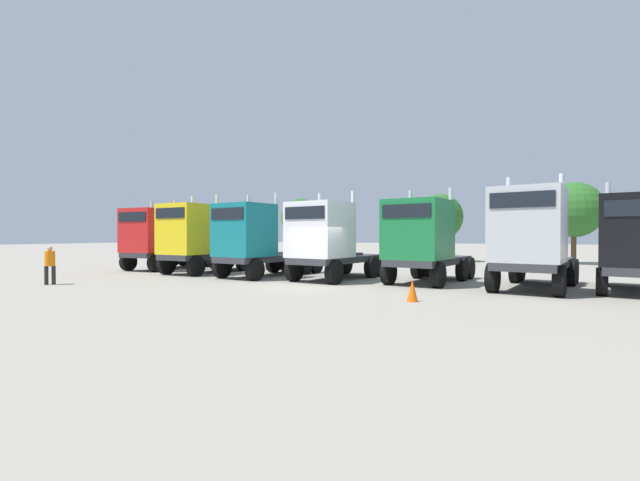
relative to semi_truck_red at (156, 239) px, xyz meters
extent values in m
plane|color=gray|center=(12.43, -2.96, -1.93)|extent=(200.00, 200.00, 0.00)
cube|color=#333338|center=(-0.05, 1.20, -0.97)|extent=(2.43, 6.07, 0.30)
cube|color=red|center=(0.03, -0.65, 0.49)|extent=(2.49, 2.38, 2.61)
cube|color=black|center=(0.07, -1.81, 1.27)|extent=(2.10, 0.12, 0.55)
cylinder|color=silver|center=(0.92, 0.68, 0.79)|extent=(0.19, 0.19, 3.21)
cylinder|color=silver|center=(-0.97, 0.61, 0.79)|extent=(0.19, 0.19, 3.21)
cylinder|color=#333338|center=(-0.10, 2.51, -0.76)|extent=(1.14, 1.14, 0.12)
cylinder|color=black|center=(1.14, -1.05, -1.40)|extent=(0.39, 1.08, 1.07)
cylinder|color=black|center=(-1.06, -1.14, -1.40)|extent=(0.39, 1.08, 1.07)
cylinder|color=black|center=(1.00, 2.63, -1.40)|extent=(0.39, 1.08, 1.07)
cylinder|color=black|center=(-1.20, 2.55, -1.40)|extent=(0.39, 1.08, 1.07)
cylinder|color=black|center=(0.95, 3.73, -1.40)|extent=(0.39, 1.08, 1.07)
cylinder|color=black|center=(-1.24, 3.65, -1.40)|extent=(0.39, 1.08, 1.07)
cube|color=#333338|center=(4.11, 0.37, -0.97)|extent=(2.55, 6.26, 0.30)
cube|color=yellow|center=(4.00, -1.53, 0.53)|extent=(2.53, 2.46, 2.71)
cube|color=black|center=(3.94, -2.71, 1.36)|extent=(2.10, 0.16, 0.55)
cylinder|color=silver|center=(5.03, -0.28, 0.83)|extent=(0.19, 0.19, 3.31)
cylinder|color=silver|center=(3.13, -0.17, 0.83)|extent=(0.19, 0.19, 3.31)
cylinder|color=#333338|center=(4.19, 1.72, -0.76)|extent=(1.16, 1.16, 0.12)
cylinder|color=black|center=(5.08, -2.06, -1.40)|extent=(0.41, 1.08, 1.06)
cylinder|color=black|center=(2.88, -1.93, -1.40)|extent=(0.41, 1.08, 1.06)
cylinder|color=black|center=(5.29, 1.78, -1.40)|extent=(0.41, 1.08, 1.06)
cylinder|color=black|center=(3.10, 1.90, -1.40)|extent=(0.41, 1.08, 1.06)
cylinder|color=black|center=(5.36, 2.88, -1.40)|extent=(0.41, 1.08, 1.06)
cylinder|color=black|center=(3.16, 3.00, -1.40)|extent=(0.41, 1.08, 1.06)
cube|color=#333338|center=(8.33, 0.07, -0.99)|extent=(3.00, 6.51, 0.30)
cube|color=#14727A|center=(8.07, -1.90, 0.46)|extent=(2.68, 2.60, 2.59)
cube|color=black|center=(7.92, -3.06, 1.23)|extent=(2.09, 0.31, 0.55)
cylinder|color=silver|center=(9.18, -0.73, 0.76)|extent=(0.20, 0.20, 3.19)
cylinder|color=silver|center=(7.30, -0.48, 0.76)|extent=(0.20, 0.20, 3.19)
cylinder|color=#333338|center=(8.51, 1.44, -0.78)|extent=(1.23, 1.23, 0.12)
cylinder|color=black|center=(9.10, -2.49, -1.41)|extent=(0.48, 1.08, 1.04)
cylinder|color=black|center=(6.92, -2.20, -1.41)|extent=(0.48, 1.08, 1.04)
cylinder|color=black|center=(9.62, 1.45, -1.41)|extent=(0.48, 1.08, 1.04)
cylinder|color=black|center=(7.44, 1.74, -1.41)|extent=(0.48, 1.08, 1.04)
cylinder|color=black|center=(9.77, 2.54, -1.41)|extent=(0.48, 1.08, 1.04)
cylinder|color=black|center=(7.59, 2.83, -1.41)|extent=(0.48, 1.08, 1.04)
cube|color=#333338|center=(12.29, 0.15, -0.96)|extent=(2.93, 6.11, 0.30)
cube|color=white|center=(12.07, -1.54, 0.45)|extent=(2.70, 2.75, 2.52)
cube|color=black|center=(11.91, -2.78, 1.19)|extent=(2.09, 0.31, 0.55)
cylinder|color=silver|center=(13.19, -0.29, 0.75)|extent=(0.20, 0.20, 3.12)
cylinder|color=silver|center=(11.31, -0.05, 0.75)|extent=(0.20, 0.20, 3.12)
cylinder|color=#333338|center=(12.45, 1.43, -0.75)|extent=(1.23, 1.23, 0.12)
cylinder|color=black|center=(13.09, -2.21, -1.40)|extent=(0.48, 1.11, 1.07)
cylinder|color=black|center=(10.91, -1.93, -1.40)|extent=(0.48, 1.11, 1.07)
cylinder|color=black|center=(13.55, 1.33, -1.40)|extent=(0.48, 1.11, 1.07)
cylinder|color=black|center=(11.37, 1.62, -1.40)|extent=(0.48, 1.11, 1.07)
cylinder|color=black|center=(13.69, 2.43, -1.40)|extent=(0.48, 1.11, 1.07)
cylinder|color=black|center=(11.51, 2.71, -1.40)|extent=(0.48, 1.11, 1.07)
cube|color=#333338|center=(16.62, 0.70, -0.97)|extent=(2.95, 5.88, 0.30)
cube|color=#197238|center=(16.41, -0.81, 0.45)|extent=(2.73, 2.90, 2.54)
cube|color=black|center=(16.23, -2.11, 1.20)|extent=(2.09, 0.33, 0.55)
cylinder|color=silver|center=(17.55, 0.50, 0.75)|extent=(0.20, 0.20, 3.14)
cylinder|color=silver|center=(15.67, 0.76, 0.75)|extent=(0.20, 0.20, 3.14)
cylinder|color=#333338|center=(16.79, 1.92, -0.76)|extent=(1.24, 1.24, 0.12)
cylinder|color=black|center=(17.42, -1.55, -1.40)|extent=(0.49, 1.10, 1.07)
cylinder|color=black|center=(15.24, -1.25, -1.40)|extent=(0.49, 1.10, 1.07)
cylinder|color=black|center=(17.88, 1.75, -1.40)|extent=(0.49, 1.10, 1.07)
cylinder|color=black|center=(15.70, 2.05, -1.40)|extent=(0.49, 1.10, 1.07)
cylinder|color=black|center=(18.03, 2.84, -1.40)|extent=(0.49, 1.10, 1.07)
cylinder|color=black|center=(15.85, 3.14, -1.40)|extent=(0.49, 1.10, 1.07)
cube|color=#333338|center=(20.98, 0.30, -0.93)|extent=(3.12, 6.62, 0.30)
cube|color=#B7BABF|center=(20.69, -1.65, 0.59)|extent=(2.73, 2.75, 2.75)
cube|color=black|center=(20.50, -2.87, 1.44)|extent=(2.08, 0.35, 0.55)
cylinder|color=silver|center=(21.83, -0.45, 0.89)|extent=(0.20, 0.20, 3.35)
cylinder|color=silver|center=(19.95, -0.16, 0.89)|extent=(0.20, 0.20, 3.35)
cylinder|color=#333338|center=(21.18, 1.68, -0.72)|extent=(1.25, 1.25, 0.12)
cylinder|color=black|center=(21.70, -2.32, -1.38)|extent=(0.51, 1.14, 1.10)
cylinder|color=black|center=(19.52, -2.00, -1.38)|extent=(0.51, 1.14, 1.10)
cylinder|color=black|center=(22.30, 1.70, -1.38)|extent=(0.51, 1.14, 1.10)
cylinder|color=black|center=(20.12, 2.02, -1.38)|extent=(0.51, 1.14, 1.10)
cylinder|color=black|center=(22.46, 2.79, -1.38)|extent=(0.51, 1.14, 1.10)
cylinder|color=black|center=(20.29, 3.11, -1.38)|extent=(0.51, 1.14, 1.10)
cube|color=#333338|center=(24.43, 0.70, -1.03)|extent=(2.91, 5.92, 0.30)
cube|color=black|center=(24.21, -1.02, 0.38)|extent=(2.66, 2.51, 2.52)
cylinder|color=silver|center=(23.43, 0.36, 0.68)|extent=(0.20, 0.20, 3.12)
cylinder|color=#333338|center=(24.59, 1.94, -0.82)|extent=(1.23, 1.23, 0.12)
cylinder|color=black|center=(23.06, -1.28, -1.43)|extent=(0.48, 1.04, 1.00)
cylinder|color=black|center=(23.50, 2.07, -1.43)|extent=(0.48, 1.04, 1.00)
cylinder|color=black|center=(23.64, 3.16, -1.43)|extent=(0.48, 1.04, 1.00)
cylinder|color=#242424|center=(2.03, -7.92, -1.53)|extent=(0.23, 0.23, 0.81)
cylinder|color=#242424|center=(2.23, -7.73, -1.53)|extent=(0.23, 0.23, 0.81)
cylinder|color=orange|center=(2.13, -7.83, -0.80)|extent=(0.57, 0.57, 0.64)
sphere|color=tan|center=(2.13, -7.83, -0.37)|extent=(0.22, 0.22, 0.22)
cone|color=#F2590C|center=(17.40, -5.58, -1.58)|extent=(0.36, 0.36, 0.71)
cylinder|color=#4C3823|center=(-1.25, 20.58, -0.76)|extent=(0.36, 0.36, 2.34)
sphere|color=#286023|center=(-1.25, 20.58, 2.03)|extent=(4.06, 4.06, 4.06)
cylinder|color=#4C3823|center=(13.92, 16.52, -0.87)|extent=(0.36, 0.36, 2.13)
sphere|color=#286023|center=(13.92, 16.52, 1.70)|extent=(3.75, 3.75, 3.75)
cylinder|color=#4C3823|center=(23.46, 17.83, -0.74)|extent=(0.36, 0.36, 2.40)
sphere|color=#286023|center=(23.46, 17.83, 2.10)|extent=(4.09, 4.09, 4.09)
camera|label=1|loc=(20.98, -19.47, 0.21)|focal=24.47mm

